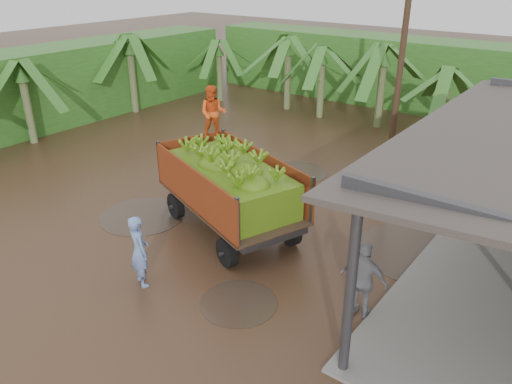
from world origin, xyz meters
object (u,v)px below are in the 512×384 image
man_grey (363,281)px  utility_pole (402,54)px  banana_trailer (229,184)px  man_blue (139,251)px

man_grey → utility_pole: size_ratio=0.23×
banana_trailer → utility_pole: bearing=102.9°
man_grey → utility_pole: utility_pole is taller
man_blue → utility_pole: bearing=-74.1°
banana_trailer → man_blue: (0.02, -3.43, -0.54)m
banana_trailer → man_grey: bearing=5.8°
banana_trailer → utility_pole: 9.44m
banana_trailer → man_blue: 3.47m
man_blue → man_grey: size_ratio=1.01×
banana_trailer → utility_pole: size_ratio=0.85×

